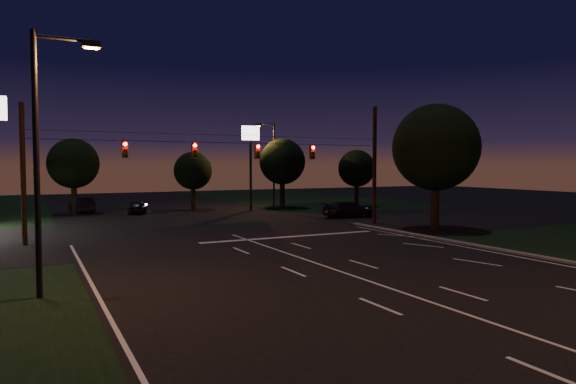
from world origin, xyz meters
TOP-DOWN VIEW (x-y plane):
  - ground at (0.00, 0.00)m, footprint 140.00×140.00m
  - cross_street_right at (20.00, 16.00)m, footprint 20.00×16.00m
  - edge_line_left at (-9.70, -6.00)m, footprint 0.14×40.00m
  - center_line at (0.00, -6.00)m, footprint 0.14×40.00m
  - stop_bar at (3.00, 11.50)m, footprint 12.00×0.50m
  - utility_pole_right at (12.00, 15.00)m, footprint 0.30×0.30m
  - utility_pole_left at (-12.00, 15.00)m, footprint 0.28×0.28m
  - signal_span at (-0.00, 14.96)m, footprint 24.00×0.40m
  - pole_sign_right at (8.00, 30.00)m, footprint 1.80×0.30m
  - street_light_left at (-11.24, 2.00)m, footprint 2.20×0.35m
  - street_light_right_far at (11.24, 32.00)m, footprint 2.20×0.35m
  - tree_right_near at (13.53, 10.17)m, footprint 6.00×6.00m
  - tree_far_b at (-7.98, 34.13)m, footprint 4.60×4.60m
  - tree_far_c at (3.02, 33.10)m, footprint 3.80×3.80m
  - tree_far_d at (12.02, 31.13)m, footprint 4.80×4.80m
  - tree_far_e at (20.02, 29.11)m, footprint 4.00×4.00m
  - car_oncoming_a at (-2.74, 31.74)m, footprint 2.44×3.85m
  - car_oncoming_b at (-7.28, 35.15)m, footprint 2.14×4.63m
  - car_cross at (12.82, 19.59)m, footprint 5.01×2.58m

SIDE VIEW (x-z plane):
  - ground at x=0.00m, z-range 0.00..0.00m
  - cross_street_right at x=20.00m, z-range -0.01..0.01m
  - utility_pole_right at x=12.00m, z-range -4.50..4.50m
  - utility_pole_left at x=-12.00m, z-range -4.00..4.00m
  - edge_line_left at x=-9.70m, z-range 0.00..0.01m
  - center_line at x=0.00m, z-range 0.00..0.01m
  - stop_bar at x=3.00m, z-range 0.00..0.01m
  - car_oncoming_a at x=-2.74m, z-range 0.00..1.22m
  - car_cross at x=12.82m, z-range 0.00..1.39m
  - car_oncoming_b at x=-7.28m, z-range 0.00..1.47m
  - tree_far_c at x=3.02m, z-range 0.97..6.83m
  - tree_far_e at x=20.02m, z-range 1.03..7.20m
  - tree_far_b at x=-7.98m, z-range 1.12..8.10m
  - tree_far_d at x=12.02m, z-range 1.18..8.47m
  - street_light_left at x=-11.24m, z-range 0.74..9.74m
  - street_light_right_far at x=11.24m, z-range 0.74..9.74m
  - signal_span at x=0.00m, z-range 4.72..6.28m
  - tree_right_near at x=13.53m, z-range 1.30..10.06m
  - pole_sign_right at x=8.00m, z-range 2.04..10.44m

